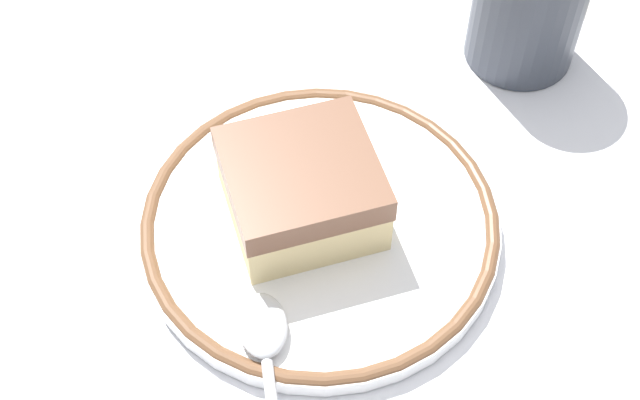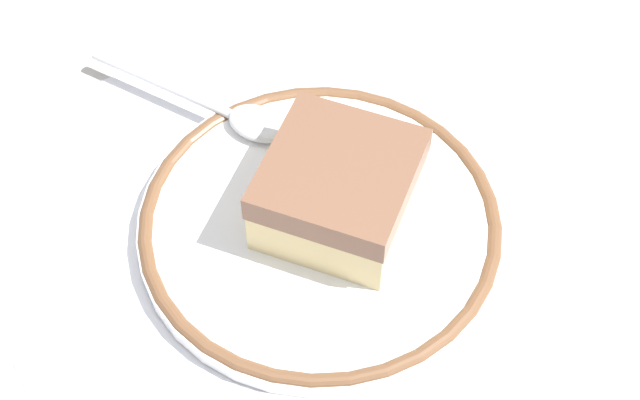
# 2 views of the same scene
# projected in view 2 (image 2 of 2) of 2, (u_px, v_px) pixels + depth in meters

# --- Properties ---
(ground_plane) EXTENTS (2.40, 2.40, 0.00)m
(ground_plane) POSITION_uv_depth(u_px,v_px,m) (316.00, 285.00, 0.54)
(ground_plane) COLOR #B7B2A8
(placemat) EXTENTS (0.42, 0.33, 0.00)m
(placemat) POSITION_uv_depth(u_px,v_px,m) (316.00, 284.00, 0.54)
(placemat) COLOR white
(placemat) RESTS_ON ground_plane
(plate) EXTENTS (0.21, 0.21, 0.01)m
(plate) POSITION_uv_depth(u_px,v_px,m) (320.00, 225.00, 0.55)
(plate) COLOR white
(plate) RESTS_ON placemat
(cake_slice) EXTENTS (0.11, 0.12, 0.05)m
(cake_slice) POSITION_uv_depth(u_px,v_px,m) (339.00, 189.00, 0.53)
(cake_slice) COLOR beige
(cake_slice) RESTS_ON plate
(spoon) EXTENTS (0.14, 0.09, 0.01)m
(spoon) POSITION_uv_depth(u_px,v_px,m) (233.00, 113.00, 0.59)
(spoon) COLOR silver
(spoon) RESTS_ON plate
(napkin) EXTENTS (0.18, 0.18, 0.00)m
(napkin) POSITION_uv_depth(u_px,v_px,m) (553.00, 390.00, 0.50)
(napkin) COLOR white
(napkin) RESTS_ON placemat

